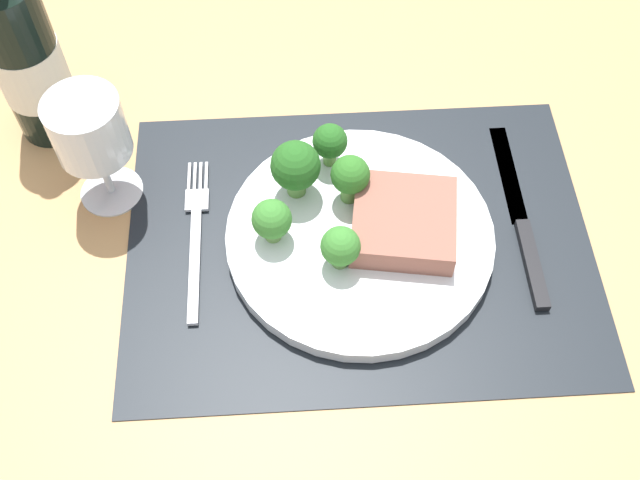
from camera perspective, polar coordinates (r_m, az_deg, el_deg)
ground_plane at (r=77.87cm, az=2.90°, el=-0.78°), size 140.00×110.00×3.00cm
placemat at (r=76.48cm, az=2.96°, el=-0.12°), size 46.35×34.59×0.30cm
plate at (r=75.68cm, az=2.99°, el=0.27°), size 26.55×26.55×1.60cm
steak at (r=74.04cm, az=6.32°, el=1.06°), size 11.32×11.32×2.86cm
broccoli_front_edge at (r=77.69cm, az=0.75°, el=7.33°), size 3.59×3.59×5.12cm
broccoli_back_left at (r=74.69cm, az=-1.84°, el=5.51°), size 4.98×4.98×6.64cm
broccoli_near_steak at (r=70.67cm, az=1.54°, el=-0.52°), size 3.80×3.80×4.84cm
broccoli_near_fork at (r=72.15cm, az=-3.62°, el=1.21°), size 3.90×3.90×4.94cm
broccoli_center at (r=74.63cm, az=2.28°, el=4.79°), size 3.90×3.90×5.67cm
fork at (r=77.30cm, az=-9.28°, el=0.32°), size 2.40×19.20×0.50cm
knife at (r=79.51cm, az=14.93°, el=0.97°), size 1.80×23.00×0.80cm
wine_bottle at (r=84.49cm, az=-21.07°, el=12.44°), size 7.15×7.15×26.34cm
wine_glass at (r=76.09cm, az=-16.83°, el=7.61°), size 7.28×7.28×13.30cm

